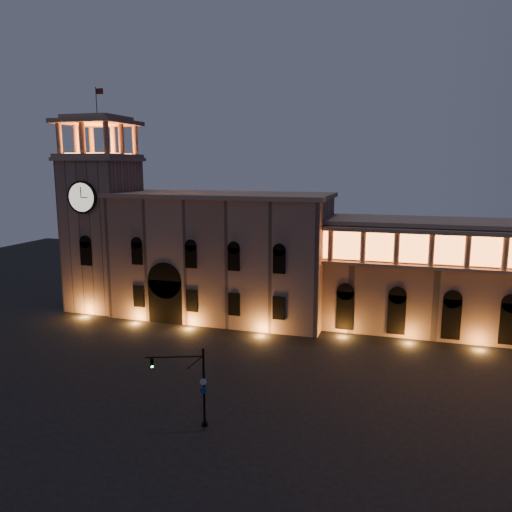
# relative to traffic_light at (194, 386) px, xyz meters

# --- Properties ---
(ground) EXTENTS (160.00, 160.00, 0.00)m
(ground) POSITION_rel_traffic_light_xyz_m (-6.98, 8.30, -3.56)
(ground) COLOR black
(ground) RESTS_ON ground
(government_building) EXTENTS (30.80, 12.80, 17.60)m
(government_building) POSITION_rel_traffic_light_xyz_m (-9.05, 30.23, 5.21)
(government_building) COLOR #8E6C5D
(government_building) RESTS_ON ground
(clock_tower) EXTENTS (9.80, 9.80, 32.40)m
(clock_tower) POSITION_rel_traffic_light_xyz_m (-27.48, 29.28, 8.94)
(clock_tower) COLOR #8E6C5D
(clock_tower) RESTS_ON ground
(colonnade_wing) EXTENTS (40.60, 11.50, 14.50)m
(colonnade_wing) POSITION_rel_traffic_light_xyz_m (25.02, 32.22, 3.78)
(colonnade_wing) COLOR #896657
(colonnade_wing) RESTS_ON ground
(traffic_light) EXTENTS (4.68, 1.93, 6.77)m
(traffic_light) POSITION_rel_traffic_light_xyz_m (0.00, 0.00, 0.00)
(traffic_light) COLOR black
(traffic_light) RESTS_ON ground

